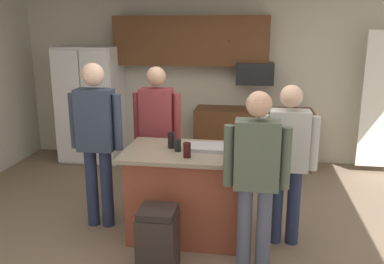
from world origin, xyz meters
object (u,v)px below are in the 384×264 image
object	(u,v)px
kitchen_island	(188,193)
person_guest_left	(96,134)
glass_pilsner	(178,145)
person_elder_center	(288,155)
refrigerator	(91,104)
person_guest_by_door	(256,172)
serving_tray	(208,147)
microwave_over_range	(255,73)
person_host_foreground	(157,128)
tumbler_amber	(187,150)
trash_bin	(158,240)
glass_dark_ale	(171,140)
glass_short_whisky	(230,151)

from	to	relation	value
kitchen_island	person_guest_left	size ratio (longest dim) A/B	0.72
person_guest_left	glass_pilsner	world-z (taller)	person_guest_left
person_elder_center	glass_pilsner	distance (m)	1.09
kitchen_island	person_elder_center	size ratio (longest dim) A/B	0.79
refrigerator	glass_pilsner	xyz separation A→B (m)	(1.87, -2.35, 0.08)
refrigerator	glass_pilsner	size ratio (longest dim) A/B	14.72
person_guest_by_door	serving_tray	world-z (taller)	person_guest_by_door
microwave_over_range	person_guest_by_door	distance (m)	3.03
kitchen_island	serving_tray	distance (m)	0.52
kitchen_island	person_guest_by_door	xyz separation A→B (m)	(0.69, -0.56, 0.47)
refrigerator	kitchen_island	bearing A→B (deg)	-49.68
microwave_over_range	serving_tray	bearing A→B (deg)	-100.68
refrigerator	serving_tray	bearing A→B (deg)	-46.16
glass_pilsner	microwave_over_range	bearing A→B (deg)	73.47
person_host_foreground	person_elder_center	world-z (taller)	person_host_foreground
person_elder_center	tumbler_amber	size ratio (longest dim) A/B	11.30
refrigerator	tumbler_amber	size ratio (longest dim) A/B	12.80
kitchen_island	glass_pilsner	bearing A→B (deg)	-154.08
kitchen_island	person_guest_left	world-z (taller)	person_guest_left
serving_tray	trash_bin	xyz separation A→B (m)	(-0.35, -0.77, -0.65)
person_guest_left	glass_dark_ale	size ratio (longest dim) A/B	10.58
refrigerator	person_guest_left	world-z (taller)	refrigerator
serving_tray	refrigerator	bearing A→B (deg)	133.84
refrigerator	person_host_foreground	xyz separation A→B (m)	(1.48, -1.63, 0.07)
microwave_over_range	person_elder_center	world-z (taller)	person_elder_center
glass_short_whisky	trash_bin	world-z (taller)	glass_short_whisky
person_host_foreground	glass_pilsner	bearing A→B (deg)	-6.99
person_guest_left	serving_tray	bearing A→B (deg)	3.76
kitchen_island	glass_short_whisky	world-z (taller)	glass_short_whisky
person_guest_by_door	refrigerator	bearing A→B (deg)	-8.26
kitchen_island	glass_short_whisky	size ratio (longest dim) A/B	8.34
glass_dark_ale	glass_short_whisky	bearing A→B (deg)	-23.20
trash_bin	serving_tray	bearing A→B (deg)	65.65
person_guest_by_door	person_elder_center	xyz separation A→B (m)	(0.30, 0.55, -0.01)
person_host_foreground	trash_bin	bearing A→B (deg)	-21.78
microwave_over_range	person_guest_by_door	xyz separation A→B (m)	(0.05, -2.98, -0.50)
person_elder_center	glass_short_whisky	size ratio (longest dim) A/B	10.51
kitchen_island	trash_bin	world-z (taller)	kitchen_island
glass_short_whisky	kitchen_island	bearing A→B (deg)	154.59
refrigerator	glass_short_whisky	size ratio (longest dim) A/B	11.90
person_guest_left	glass_short_whisky	bearing A→B (deg)	-6.96
person_guest_by_door	person_host_foreground	xyz separation A→B (m)	(-1.17, 1.24, 0.04)
glass_pilsner	person_guest_by_door	bearing A→B (deg)	-33.38
refrigerator	microwave_over_range	xyz separation A→B (m)	(2.60, 0.12, 0.53)
glass_dark_ale	serving_tray	size ratio (longest dim) A/B	0.39
person_guest_left	glass_pilsner	size ratio (longest dim) A/B	14.36
refrigerator	kitchen_island	size ratio (longest dim) A/B	1.43
glass_dark_ale	glass_short_whisky	size ratio (longest dim) A/B	1.10
person_host_foreground	glass_pilsner	distance (m)	0.82
microwave_over_range	glass_short_whisky	world-z (taller)	microwave_over_range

